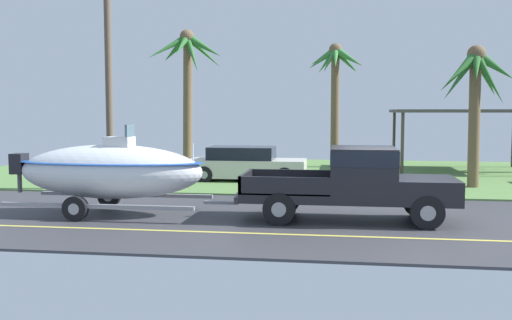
% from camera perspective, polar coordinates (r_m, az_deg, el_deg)
% --- Properties ---
extents(ground, '(36.00, 22.00, 0.11)m').
position_cam_1_polar(ground, '(23.28, 11.63, -2.16)').
color(ground, '#38383D').
extents(pickup_truck_towing, '(5.57, 1.98, 1.87)m').
position_cam_1_polar(pickup_truck_towing, '(14.92, 10.31, -1.97)').
color(pickup_truck_towing, black).
rests_on(pickup_truck_towing, ground).
extents(boat_on_trailer, '(6.30, 2.40, 2.43)m').
position_cam_1_polar(boat_on_trailer, '(16.12, -14.13, -1.06)').
color(boat_on_trailer, gray).
rests_on(boat_on_trailer, ground).
extents(parked_sedan_far, '(4.57, 1.83, 1.38)m').
position_cam_1_polar(parked_sedan_far, '(22.95, -0.98, -0.44)').
color(parked_sedan_far, beige).
rests_on(parked_sedan_far, ground).
extents(carport_awning, '(6.17, 4.56, 2.85)m').
position_cam_1_polar(carport_awning, '(28.22, 19.56, 4.41)').
color(carport_awning, '#4C4238').
rests_on(carport_awning, ground).
extents(palm_tree_near_right, '(2.79, 3.15, 5.13)m').
position_cam_1_polar(palm_tree_near_right, '(22.35, 20.74, 7.10)').
color(palm_tree_near_right, brown).
rests_on(palm_tree_near_right, ground).
extents(palm_tree_mid, '(3.23, 2.91, 6.32)m').
position_cam_1_polar(palm_tree_mid, '(25.77, -6.72, 9.06)').
color(palm_tree_mid, brown).
rests_on(palm_tree_mid, ground).
extents(palm_tree_far_left, '(2.90, 3.45, 6.05)m').
position_cam_1_polar(palm_tree_far_left, '(28.65, 7.82, 8.44)').
color(palm_tree_far_left, brown).
rests_on(palm_tree_far_left, ground).
extents(utility_pole, '(0.24, 1.80, 7.57)m').
position_cam_1_polar(utility_pole, '(20.97, -14.27, 7.83)').
color(utility_pole, brown).
rests_on(utility_pole, ground).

